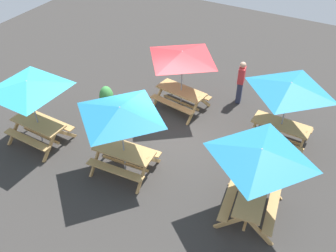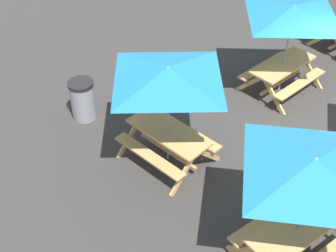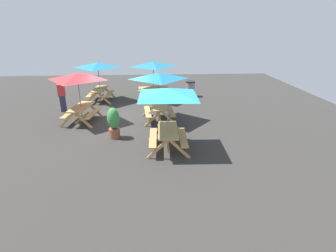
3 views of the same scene
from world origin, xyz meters
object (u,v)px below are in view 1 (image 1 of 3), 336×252
at_px(picnic_table_1, 260,159).
at_px(picnic_table_3, 182,59).
at_px(picnic_table_0, 290,91).
at_px(picnic_table_4, 121,116).
at_px(potted_plant_0, 107,102).
at_px(person_standing, 241,81).
at_px(picnic_table_2, 29,90).

bearing_deg(picnic_table_1, picnic_table_3, -139.42).
relative_size(picnic_table_0, picnic_table_4, 1.00).
bearing_deg(picnic_table_3, picnic_table_4, 98.41).
bearing_deg(potted_plant_0, picnic_table_4, 136.65).
bearing_deg(person_standing, picnic_table_3, -60.86).
bearing_deg(person_standing, picnic_table_1, 13.76).
xyz_separation_m(picnic_table_3, potted_plant_0, (1.98, 1.77, -1.32)).
bearing_deg(picnic_table_2, picnic_table_0, -149.93).
distance_m(picnic_table_1, picnic_table_4, 3.82).
height_order(picnic_table_2, picnic_table_3, same).
bearing_deg(picnic_table_0, picnic_table_4, 45.17).
bearing_deg(picnic_table_1, picnic_table_2, -93.80).
relative_size(picnic_table_0, potted_plant_0, 1.83).
height_order(picnic_table_4, potted_plant_0, picnic_table_4).
height_order(picnic_table_4, person_standing, picnic_table_4).
bearing_deg(person_standing, picnic_table_2, -52.54).
bearing_deg(potted_plant_0, picnic_table_2, 61.62).
relative_size(picnic_table_2, potted_plant_0, 2.22).
height_order(picnic_table_0, potted_plant_0, picnic_table_0).
distance_m(picnic_table_4, potted_plant_0, 3.04).
height_order(picnic_table_0, person_standing, picnic_table_0).
relative_size(picnic_table_1, person_standing, 1.40).
bearing_deg(picnic_table_0, person_standing, -37.03).
bearing_deg(picnic_table_2, picnic_table_1, -174.47).
distance_m(picnic_table_1, picnic_table_3, 5.13).
height_order(picnic_table_2, picnic_table_4, same).
bearing_deg(picnic_table_2, person_standing, -130.82).
bearing_deg(picnic_table_3, picnic_table_1, 146.47).
xyz_separation_m(picnic_table_3, person_standing, (-1.71, -1.39, -1.10)).
xyz_separation_m(picnic_table_1, picnic_table_4, (3.81, 0.23, 0.00)).
height_order(potted_plant_0, person_standing, person_standing).
height_order(picnic_table_0, picnic_table_1, same).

